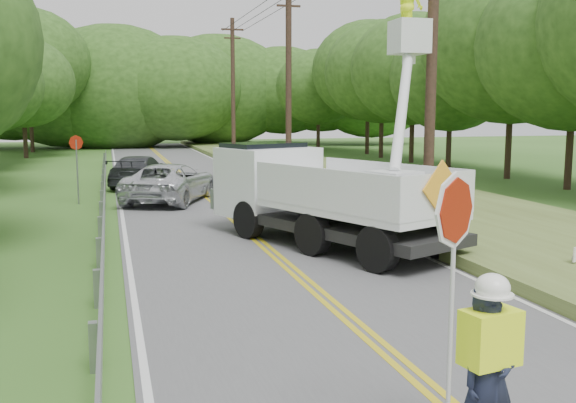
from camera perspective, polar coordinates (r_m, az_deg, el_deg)
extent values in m
plane|color=#31581E|center=(9.35, 10.15, -14.20)|extent=(140.00, 140.00, 0.00)
cube|color=#555558|center=(22.39, -5.46, -1.02)|extent=(7.20, 96.00, 0.02)
cube|color=gold|center=(22.37, -5.71, -1.00)|extent=(0.12, 96.00, 0.00)
cube|color=gold|center=(22.40, -5.21, -0.98)|extent=(0.12, 96.00, 0.00)
cube|color=silver|center=(22.06, -14.32, -1.33)|extent=(0.12, 96.00, 0.00)
cube|color=silver|center=(23.22, 2.95, -0.63)|extent=(0.12, 96.00, 0.00)
cube|color=gray|center=(9.34, -16.68, -12.14)|extent=(0.12, 0.14, 0.70)
cube|color=gray|center=(12.20, -16.41, -7.35)|extent=(0.12, 0.14, 0.70)
cube|color=gray|center=(15.12, -16.25, -4.39)|extent=(0.12, 0.14, 0.70)
cube|color=gray|center=(18.06, -16.14, -2.39)|extent=(0.12, 0.14, 0.70)
cube|color=gray|center=(21.02, -16.06, -0.95)|extent=(0.12, 0.14, 0.70)
cube|color=gray|center=(23.99, -16.00, 0.13)|extent=(0.12, 0.14, 0.70)
cube|color=gray|center=(26.97, -15.95, 0.97)|extent=(0.12, 0.14, 0.70)
cube|color=gray|center=(29.95, -15.92, 1.65)|extent=(0.12, 0.14, 0.70)
cube|color=gray|center=(32.94, -15.89, 2.20)|extent=(0.12, 0.14, 0.70)
cube|color=gray|center=(35.92, -15.86, 2.66)|extent=(0.12, 0.14, 0.70)
cube|color=gray|center=(38.91, -15.84, 3.05)|extent=(0.12, 0.14, 0.70)
cube|color=gray|center=(41.90, -15.82, 3.39)|extent=(0.12, 0.14, 0.70)
cube|color=gray|center=(44.89, -15.80, 3.68)|extent=(0.12, 0.14, 0.70)
cube|color=gray|center=(22.97, -15.79, 0.43)|extent=(0.05, 48.00, 0.34)
cylinder|color=black|center=(19.01, 12.50, 12.32)|extent=(0.30, 0.30, 10.00)
cylinder|color=black|center=(33.01, 0.05, 10.60)|extent=(0.30, 0.30, 10.00)
cube|color=black|center=(33.37, 0.05, 16.79)|extent=(1.20, 0.10, 0.10)
cylinder|color=black|center=(47.63, -4.84, 9.78)|extent=(0.30, 0.30, 10.00)
cube|color=black|center=(47.94, -4.90, 14.80)|extent=(1.60, 0.12, 0.12)
cube|color=black|center=(47.87, -4.90, 14.09)|extent=(1.20, 0.10, 0.10)
cube|color=#52602B|center=(24.59, 11.05, 0.01)|extent=(7.00, 96.00, 0.30)
cylinder|color=#332319|center=(51.71, -22.07, 5.32)|extent=(0.32, 0.32, 3.20)
ellipsoid|color=#244216|center=(51.71, -22.30, 9.64)|extent=(7.47, 7.47, 6.57)
cylinder|color=#332319|center=(58.84, -21.59, 6.15)|extent=(0.32, 0.32, 4.33)
ellipsoid|color=#244216|center=(58.95, -21.85, 11.29)|extent=(10.10, 10.10, 8.89)
cylinder|color=#332319|center=(31.43, 23.46, 4.32)|extent=(0.32, 0.32, 3.69)
ellipsoid|color=#244216|center=(31.51, 23.92, 12.53)|extent=(8.62, 8.62, 7.59)
cylinder|color=#332319|center=(35.31, 18.79, 5.14)|extent=(0.32, 0.32, 4.01)
ellipsoid|color=#244216|center=(35.44, 19.15, 13.07)|extent=(9.35, 9.35, 8.23)
cylinder|color=#332319|center=(40.99, 13.93, 5.11)|extent=(0.32, 0.32, 3.19)
ellipsoid|color=#244216|center=(40.99, 14.11, 10.56)|extent=(7.45, 7.45, 6.55)
cylinder|color=#332319|center=(44.68, 10.80, 5.68)|extent=(0.32, 0.32, 3.60)
ellipsoid|color=#244216|center=(44.73, 10.95, 11.33)|extent=(8.41, 8.41, 7.40)
cylinder|color=#332319|center=(48.90, 8.18, 5.96)|extent=(0.32, 0.32, 3.65)
ellipsoid|color=#244216|center=(48.95, 8.29, 11.19)|extent=(8.52, 8.52, 7.50)
cylinder|color=#332319|center=(52.87, 6.97, 6.24)|extent=(0.32, 0.32, 3.85)
ellipsoid|color=#244216|center=(52.94, 7.06, 11.33)|extent=(8.97, 8.97, 7.90)
cylinder|color=#332319|center=(57.65, 2.67, 6.12)|extent=(0.32, 0.32, 3.21)
ellipsoid|color=#244216|center=(57.66, 2.69, 10.01)|extent=(7.49, 7.49, 6.59)
ellipsoid|color=#244216|center=(65.62, -23.03, 9.13)|extent=(12.78, 9.59, 9.59)
ellipsoid|color=#244216|center=(64.32, -18.82, 9.37)|extent=(14.52, 10.89, 10.89)
ellipsoid|color=#244216|center=(63.96, -14.90, 9.54)|extent=(15.91, 11.93, 11.93)
ellipsoid|color=#244216|center=(62.53, -9.82, 9.73)|extent=(13.00, 9.75, 9.75)
ellipsoid|color=#244216|center=(66.50, -6.11, 9.69)|extent=(14.78, 11.09, 11.09)
ellipsoid|color=#244216|center=(67.07, -0.47, 9.72)|extent=(11.79, 8.84, 8.84)
ellipsoid|color=#244216|center=(67.34, 3.00, 9.70)|extent=(11.17, 8.38, 8.38)
ellipsoid|color=#244216|center=(67.10, 7.42, 9.65)|extent=(12.76, 9.57, 9.57)
imported|color=#191E33|center=(6.87, 17.17, -14.55)|extent=(0.73, 0.54, 1.80)
cube|color=#E1FF1B|center=(6.72, 17.32, -11.32)|extent=(0.61, 0.43, 0.55)
ellipsoid|color=white|center=(6.58, 17.50, -7.18)|extent=(0.34, 0.34, 0.27)
cylinder|color=#B7B7B7|center=(6.49, 14.02, -12.36)|extent=(0.04, 0.04, 2.52)
cylinder|color=#941A08|center=(6.16, 14.44, -0.73)|extent=(0.62, 0.42, 0.72)
cylinder|color=black|center=(14.22, 7.87, -4.14)|extent=(0.70, 1.08, 1.04)
cylinder|color=black|center=(15.82, 13.28, -3.04)|extent=(0.70, 1.08, 1.04)
cylinder|color=black|center=(15.75, 2.17, -2.88)|extent=(0.70, 1.08, 1.04)
cylinder|color=black|center=(17.21, 7.64, -2.01)|extent=(0.70, 1.08, 1.04)
cylinder|color=black|center=(17.85, -3.49, -1.59)|extent=(0.70, 1.08, 1.04)
cylinder|color=black|center=(19.15, 1.81, -0.92)|extent=(0.70, 1.08, 1.04)
cube|color=black|center=(16.68, 4.26, -2.02)|extent=(4.80, 7.25, 0.27)
cube|color=silver|center=(16.06, 6.11, -0.48)|extent=(4.23, 5.54, 0.24)
cube|color=silver|center=(15.16, 2.86, 1.11)|extent=(2.01, 4.59, 0.97)
cube|color=silver|center=(16.86, 9.10, 1.72)|extent=(2.01, 4.59, 0.97)
cube|color=silver|center=(14.35, 13.06, 0.52)|extent=(2.31, 1.03, 0.97)
cube|color=silver|center=(18.78, -1.76, 1.79)|extent=(3.04, 2.84, 1.94)
cube|color=black|center=(18.89, -2.16, 3.96)|extent=(2.54, 2.14, 0.81)
cube|color=silver|center=(15.17, 9.30, 1.02)|extent=(1.28, 1.28, 0.86)
cube|color=silver|center=(18.74, 10.60, 13.99)|extent=(0.92, 0.92, 0.92)
imported|color=#E1FF1B|center=(18.85, 10.67, 16.51)|extent=(0.62, 0.80, 1.65)
cube|color=#FFA927|center=(14.29, 13.32, 1.14)|extent=(1.14, 0.52, 1.22)
imported|color=silver|center=(25.39, -10.29, 1.66)|extent=(4.39, 5.86, 1.48)
imported|color=#34373B|center=(30.73, -12.87, 2.62)|extent=(3.33, 5.27, 1.42)
cylinder|color=gray|center=(25.57, -18.00, 2.47)|extent=(0.06, 0.06, 2.43)
cylinder|color=#941A08|center=(25.49, -18.10, 4.93)|extent=(0.51, 0.27, 0.55)
cylinder|color=gray|center=(15.07, 23.63, -5.26)|extent=(0.02, 0.02, 0.45)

